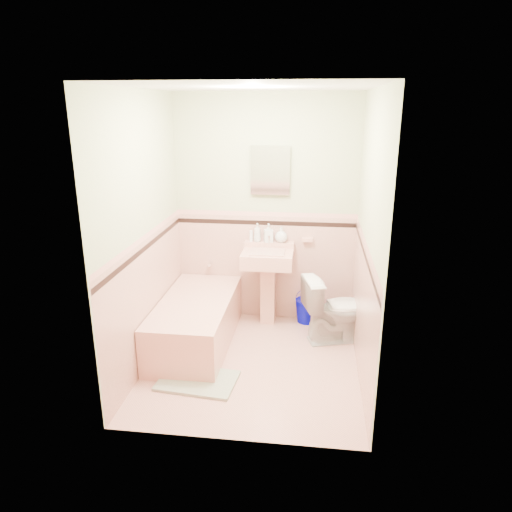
# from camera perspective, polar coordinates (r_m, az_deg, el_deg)

# --- Properties ---
(floor) EXTENTS (2.20, 2.20, 0.00)m
(floor) POSITION_cam_1_polar(r_m,az_deg,el_deg) (4.65, -0.40, -12.78)
(floor) COLOR #E1A493
(floor) RESTS_ON ground
(ceiling) EXTENTS (2.20, 2.20, 0.00)m
(ceiling) POSITION_cam_1_polar(r_m,az_deg,el_deg) (4.00, -0.48, 19.75)
(ceiling) COLOR white
(ceiling) RESTS_ON ground
(wall_back) EXTENTS (2.50, 0.00, 2.50)m
(wall_back) POSITION_cam_1_polar(r_m,az_deg,el_deg) (5.21, 1.18, 5.45)
(wall_back) COLOR #F4E6C7
(wall_back) RESTS_ON ground
(wall_front) EXTENTS (2.50, 0.00, 2.50)m
(wall_front) POSITION_cam_1_polar(r_m,az_deg,el_deg) (3.12, -3.11, -3.13)
(wall_front) COLOR #F4E6C7
(wall_front) RESTS_ON ground
(wall_left) EXTENTS (0.00, 2.50, 2.50)m
(wall_left) POSITION_cam_1_polar(r_m,az_deg,el_deg) (4.39, -13.48, 2.62)
(wall_left) COLOR #F4E6C7
(wall_left) RESTS_ON ground
(wall_right) EXTENTS (0.00, 2.50, 2.50)m
(wall_right) POSITION_cam_1_polar(r_m,az_deg,el_deg) (4.14, 13.41, 1.72)
(wall_right) COLOR #F4E6C7
(wall_right) RESTS_ON ground
(wainscot_back) EXTENTS (2.00, 0.00, 2.00)m
(wainscot_back) POSITION_cam_1_polar(r_m,az_deg,el_deg) (5.38, 1.12, -1.36)
(wainscot_back) COLOR #E4A999
(wainscot_back) RESTS_ON ground
(wainscot_front) EXTENTS (2.00, 0.00, 2.00)m
(wainscot_front) POSITION_cam_1_polar(r_m,az_deg,el_deg) (3.42, -2.89, -13.30)
(wainscot_front) COLOR #E4A999
(wainscot_front) RESTS_ON ground
(wainscot_left) EXTENTS (0.00, 2.20, 2.20)m
(wainscot_left) POSITION_cam_1_polar(r_m,az_deg,el_deg) (4.60, -12.76, -5.23)
(wainscot_left) COLOR #E4A999
(wainscot_left) RESTS_ON ground
(wainscot_right) EXTENTS (0.00, 2.20, 2.20)m
(wainscot_right) POSITION_cam_1_polar(r_m,az_deg,el_deg) (4.36, 12.64, -6.51)
(wainscot_right) COLOR #E4A999
(wainscot_right) RESTS_ON ground
(accent_back) EXTENTS (2.00, 0.00, 2.00)m
(accent_back) POSITION_cam_1_polar(r_m,az_deg,el_deg) (5.23, 1.15, 4.01)
(accent_back) COLOR black
(accent_back) RESTS_ON ground
(accent_front) EXTENTS (2.00, 0.00, 2.00)m
(accent_front) POSITION_cam_1_polar(r_m,az_deg,el_deg) (3.18, -3.02, -5.20)
(accent_front) COLOR black
(accent_front) RESTS_ON ground
(accent_left) EXTENTS (0.00, 2.20, 2.20)m
(accent_left) POSITION_cam_1_polar(r_m,az_deg,el_deg) (4.42, -13.14, 0.99)
(accent_left) COLOR black
(accent_left) RESTS_ON ground
(accent_right) EXTENTS (0.00, 2.20, 2.20)m
(accent_right) POSITION_cam_1_polar(r_m,az_deg,el_deg) (4.18, 13.04, 0.02)
(accent_right) COLOR black
(accent_right) RESTS_ON ground
(cap_back) EXTENTS (2.00, 0.00, 2.00)m
(cap_back) POSITION_cam_1_polar(r_m,az_deg,el_deg) (5.20, 1.15, 5.08)
(cap_back) COLOR #E19C90
(cap_back) RESTS_ON ground
(cap_front) EXTENTS (2.00, 0.00, 2.00)m
(cap_front) POSITION_cam_1_polar(r_m,az_deg,el_deg) (3.15, -3.05, -3.52)
(cap_front) COLOR #E19C90
(cap_front) RESTS_ON ground
(cap_left) EXTENTS (0.00, 2.20, 2.20)m
(cap_left) POSITION_cam_1_polar(r_m,az_deg,el_deg) (4.40, -13.23, 2.24)
(cap_left) COLOR #E19C90
(cap_left) RESTS_ON ground
(cap_right) EXTENTS (0.00, 2.20, 2.20)m
(cap_right) POSITION_cam_1_polar(r_m,az_deg,el_deg) (4.15, 13.13, 1.33)
(cap_right) COLOR #E19C90
(cap_right) RESTS_ON ground
(bathtub) EXTENTS (0.70, 1.50, 0.45)m
(bathtub) POSITION_cam_1_polar(r_m,az_deg,el_deg) (4.94, -7.23, -8.03)
(bathtub) COLOR #DC9A88
(bathtub) RESTS_ON floor
(tub_faucet) EXTENTS (0.04, 0.12, 0.04)m
(tub_faucet) POSITION_cam_1_polar(r_m,az_deg,el_deg) (5.43, -5.55, -0.91)
(tub_faucet) COLOR silver
(tub_faucet) RESTS_ON wall_back
(sink) EXTENTS (0.55, 0.48, 0.86)m
(sink) POSITION_cam_1_polar(r_m,az_deg,el_deg) (5.22, 1.39, -3.97)
(sink) COLOR #DC9A88
(sink) RESTS_ON floor
(sink_faucet) EXTENTS (0.02, 0.02, 0.10)m
(sink_faucet) POSITION_cam_1_polar(r_m,az_deg,el_deg) (5.18, 1.59, 1.96)
(sink_faucet) COLOR silver
(sink_faucet) RESTS_ON sink
(medicine_cabinet) EXTENTS (0.39, 0.04, 0.49)m
(medicine_cabinet) POSITION_cam_1_polar(r_m,az_deg,el_deg) (5.10, 1.74, 10.31)
(medicine_cabinet) COLOR white
(medicine_cabinet) RESTS_ON wall_back
(soap_dish) EXTENTS (0.12, 0.07, 0.04)m
(soap_dish) POSITION_cam_1_polar(r_m,az_deg,el_deg) (5.22, 6.25, 1.97)
(soap_dish) COLOR #DC9A88
(soap_dish) RESTS_ON wall_back
(soap_bottle_left) EXTENTS (0.10, 0.10, 0.20)m
(soap_bottle_left) POSITION_cam_1_polar(r_m,az_deg,el_deg) (5.22, 0.16, 2.86)
(soap_bottle_left) COLOR #B2B2B2
(soap_bottle_left) RESTS_ON sink
(soap_bottle_mid) EXTENTS (0.11, 0.11, 0.20)m
(soap_bottle_mid) POSITION_cam_1_polar(r_m,az_deg,el_deg) (5.21, 1.52, 2.82)
(soap_bottle_mid) COLOR #B2B2B2
(soap_bottle_mid) RESTS_ON sink
(soap_bottle_right) EXTENTS (0.17, 0.17, 0.17)m
(soap_bottle_right) POSITION_cam_1_polar(r_m,az_deg,el_deg) (5.20, 3.07, 2.60)
(soap_bottle_right) COLOR #B2B2B2
(soap_bottle_right) RESTS_ON sink
(tube) EXTENTS (0.05, 0.05, 0.12)m
(tube) POSITION_cam_1_polar(r_m,az_deg,el_deg) (5.24, -0.59, 2.44)
(tube) COLOR white
(tube) RESTS_ON sink
(toilet) EXTENTS (0.78, 0.58, 0.71)m
(toilet) POSITION_cam_1_polar(r_m,az_deg,el_deg) (4.98, 9.73, -6.31)
(toilet) COLOR white
(toilet) RESTS_ON floor
(bucket) EXTENTS (0.28, 0.28, 0.27)m
(bucket) POSITION_cam_1_polar(r_m,az_deg,el_deg) (5.43, 6.15, -6.57)
(bucket) COLOR #0203BA
(bucket) RESTS_ON floor
(bath_mat) EXTENTS (0.72, 0.52, 0.03)m
(bath_mat) POSITION_cam_1_polar(r_m,az_deg,el_deg) (4.39, -7.06, -14.71)
(bath_mat) COLOR gray
(bath_mat) RESTS_ON floor
(shoe) EXTENTS (0.16, 0.11, 0.06)m
(shoe) POSITION_cam_1_polar(r_m,az_deg,el_deg) (4.46, -8.78, -13.61)
(shoe) COLOR #BF1E59
(shoe) RESTS_ON bath_mat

